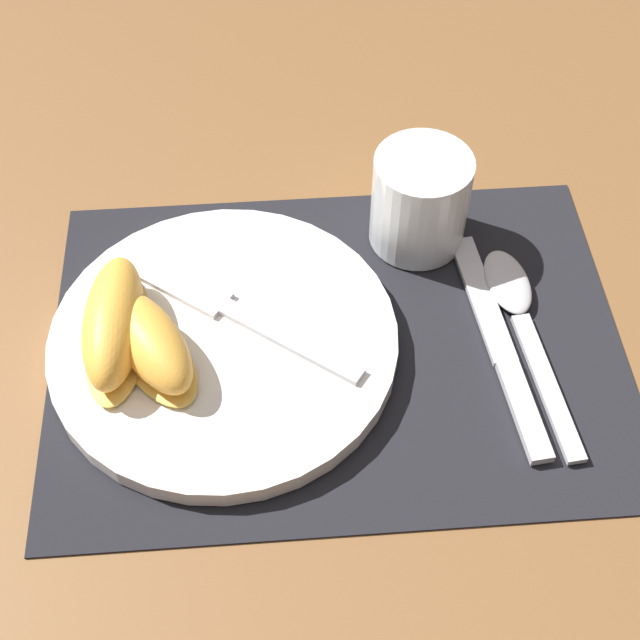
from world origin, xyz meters
The scene contains 9 objects.
ground_plane centered at (0.00, 0.00, 0.00)m, with size 3.00×3.00×0.00m, color brown.
placemat centered at (0.00, 0.00, 0.00)m, with size 0.43×0.31×0.00m.
plate centered at (-0.08, 0.00, 0.01)m, with size 0.26×0.26×0.02m.
juice_glass centered at (0.07, 0.10, 0.04)m, with size 0.08×0.08×0.08m.
knife centered at (0.12, -0.02, 0.01)m, with size 0.04×0.21×0.01m.
spoon centered at (0.14, 0.02, 0.01)m, with size 0.04×0.19×0.01m.
fork centered at (-0.08, 0.02, 0.02)m, with size 0.17×0.13×0.00m.
citrus_wedge_0 centered at (-0.16, 0.00, 0.04)m, with size 0.05×0.12×0.05m.
citrus_wedge_1 centered at (-0.13, -0.02, 0.04)m, with size 0.09×0.11×0.04m.
Camera 1 is at (-0.04, -0.39, 0.55)m, focal length 50.00 mm.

